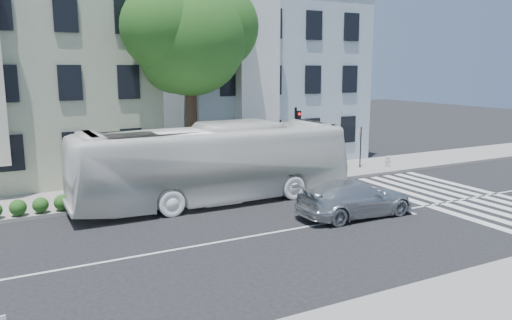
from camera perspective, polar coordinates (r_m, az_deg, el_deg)
ground at (r=18.98m, az=2.05°, el=-8.29°), size 120.00×120.00×0.00m
sidewalk_far at (r=25.93m, az=-6.78°, el=-3.03°), size 80.00×4.00×0.15m
building_left at (r=30.64m, az=-24.38°, el=8.44°), size 12.00×10.00×11.00m
building_right at (r=34.50m, az=-0.21°, el=9.48°), size 12.00×10.00×11.00m
street_tree at (r=25.99m, az=-7.64°, el=14.21°), size 7.30×5.90×11.10m
bus at (r=22.88m, az=-4.80°, el=-0.36°), size 3.07×13.03×3.63m
sedan at (r=21.23m, az=11.27°, el=-4.33°), size 2.20×5.20×1.50m
hedge at (r=22.92m, az=-17.04°, el=-4.14°), size 8.54×1.71×0.70m
traffic_signal at (r=27.44m, az=4.64°, el=3.06°), size 0.42×0.52×3.98m
fire_hydrant at (r=31.45m, az=14.82°, el=-0.12°), size 0.40×0.26×0.69m
far_sign_pole at (r=30.72m, az=11.83°, el=2.06°), size 0.43×0.23×2.48m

